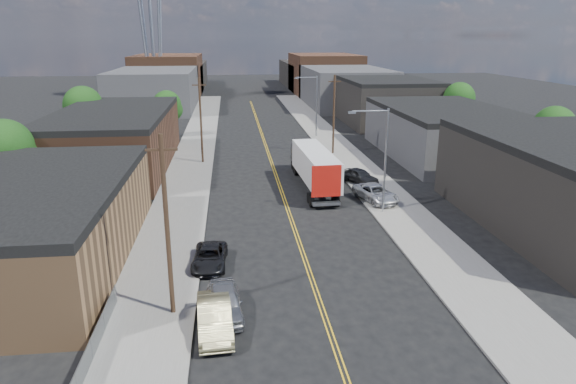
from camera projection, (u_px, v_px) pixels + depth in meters
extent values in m
plane|color=black|center=(263.00, 138.00, 76.50)|extent=(260.00, 260.00, 0.00)
cube|color=gold|center=(271.00, 161.00, 62.24)|extent=(0.32, 120.00, 0.01)
cube|color=slate|center=(192.00, 163.00, 61.21)|extent=(5.00, 140.00, 0.15)
cube|color=slate|center=(348.00, 159.00, 63.24)|extent=(5.00, 140.00, 0.15)
cube|color=brown|center=(33.00, 227.00, 33.93)|extent=(12.00, 22.00, 5.00)
cube|color=black|center=(26.00, 186.00, 33.12)|extent=(12.00, 22.00, 0.60)
cube|color=#4B2D1E|center=(115.00, 142.00, 58.50)|extent=(12.00, 26.00, 6.00)
cube|color=black|center=(112.00, 113.00, 57.53)|extent=(12.00, 26.00, 0.60)
cube|color=navy|center=(496.00, 187.00, 39.06)|extent=(0.30, 20.00, 0.80)
cube|color=#363638|center=(444.00, 134.00, 64.74)|extent=(14.00, 24.00, 5.50)
cube|color=black|center=(446.00, 110.00, 63.85)|extent=(14.00, 24.00, 0.60)
cube|color=black|center=(384.00, 102.00, 89.23)|extent=(14.00, 22.00, 7.00)
cube|color=black|center=(386.00, 80.00, 88.12)|extent=(14.00, 22.00, 0.60)
cube|color=#363638|center=(156.00, 89.00, 106.46)|extent=(16.00, 30.00, 8.00)
cube|color=#363638|center=(345.00, 87.00, 110.73)|extent=(16.00, 30.00, 8.00)
cube|color=#4B2D1E|center=(169.00, 75.00, 129.93)|extent=(16.00, 26.00, 10.00)
cube|color=#4B2D1E|center=(324.00, 74.00, 134.20)|extent=(16.00, 26.00, 10.00)
cube|color=black|center=(177.00, 75.00, 149.38)|extent=(16.00, 40.00, 7.00)
cube|color=black|center=(312.00, 74.00, 153.65)|extent=(16.00, 40.00, 7.00)
cylinder|color=gray|center=(152.00, 34.00, 117.29)|extent=(0.80, 0.80, 30.00)
cylinder|color=gray|center=(143.00, 34.00, 115.43)|extent=(1.94, 1.94, 29.98)
cylinder|color=gray|center=(159.00, 34.00, 115.81)|extent=(1.94, 1.94, 29.98)
cylinder|color=gray|center=(145.00, 34.00, 118.78)|extent=(1.94, 1.94, 29.98)
cylinder|color=gray|center=(161.00, 34.00, 119.15)|extent=(1.94, 1.94, 29.98)
cylinder|color=gray|center=(385.00, 162.00, 42.78)|extent=(0.18, 0.18, 9.00)
cylinder|color=gray|center=(370.00, 111.00, 41.36)|extent=(3.00, 0.12, 0.12)
cube|color=gray|center=(352.00, 112.00, 41.23)|extent=(0.60, 0.25, 0.18)
cylinder|color=gray|center=(316.00, 107.00, 76.04)|extent=(0.18, 0.18, 9.00)
cylinder|color=gray|center=(307.00, 77.00, 74.62)|extent=(3.00, 0.12, 0.12)
cube|color=gray|center=(297.00, 78.00, 74.49)|extent=(0.60, 0.25, 0.18)
cylinder|color=black|center=(167.00, 229.00, 26.65)|extent=(0.26, 0.26, 10.00)
cube|color=black|center=(161.00, 150.00, 25.42)|extent=(1.60, 0.12, 0.12)
cylinder|color=black|center=(201.00, 122.00, 59.91)|extent=(0.26, 0.26, 10.00)
cube|color=black|center=(199.00, 85.00, 58.68)|extent=(1.60, 0.12, 0.12)
cylinder|color=black|center=(334.00, 115.00, 64.51)|extent=(0.26, 0.26, 10.00)
cube|color=black|center=(335.00, 81.00, 63.28)|extent=(1.60, 0.12, 0.12)
cube|color=slate|center=(75.00, 374.00, 21.23)|extent=(0.05, 16.00, 0.05)
cylinder|color=black|center=(11.00, 185.00, 44.81)|extent=(0.36, 0.36, 4.25)
sphere|color=#15360E|center=(5.00, 147.00, 43.81)|extent=(4.76, 4.76, 4.76)
sphere|color=#15360E|center=(15.00, 155.00, 44.41)|extent=(3.74, 3.74, 3.74)
cylinder|color=black|center=(86.00, 132.00, 68.53)|extent=(0.36, 0.36, 4.50)
sphere|color=#15360E|center=(83.00, 105.00, 67.48)|extent=(5.04, 5.04, 5.04)
sphere|color=#15360E|center=(89.00, 112.00, 68.09)|extent=(3.96, 3.96, 3.96)
sphere|color=#15360E|center=(79.00, 110.00, 67.23)|extent=(3.60, 3.60, 3.60)
cylinder|color=black|center=(168.00, 125.00, 76.36)|extent=(0.36, 0.36, 3.75)
sphere|color=#15360E|center=(167.00, 105.00, 75.48)|extent=(4.20, 4.20, 4.20)
sphere|color=#15360E|center=(172.00, 109.00, 76.05)|extent=(3.30, 3.30, 3.30)
sphere|color=#15360E|center=(163.00, 109.00, 75.20)|extent=(3.00, 3.00, 3.00)
cylinder|color=black|center=(550.00, 156.00, 56.31)|extent=(0.36, 0.36, 4.00)
sphere|color=#15360E|center=(554.00, 127.00, 55.38)|extent=(4.48, 4.48, 4.48)
sphere|color=#15360E|center=(556.00, 133.00, 55.96)|extent=(3.52, 3.52, 3.52)
sphere|color=#15360E|center=(551.00, 133.00, 55.11)|extent=(3.20, 3.20, 3.20)
cylinder|color=black|center=(457.00, 120.00, 79.08)|extent=(0.36, 0.36, 4.25)
sphere|color=#15360E|center=(459.00, 98.00, 78.09)|extent=(4.76, 4.76, 4.76)
sphere|color=#15360E|center=(461.00, 103.00, 78.69)|extent=(3.74, 3.74, 3.74)
sphere|color=#15360E|center=(457.00, 102.00, 77.83)|extent=(3.40, 3.40, 3.40)
cube|color=silver|center=(315.00, 165.00, 49.93)|extent=(3.10, 12.01, 2.78)
cube|color=#9F130C|center=(326.00, 181.00, 44.27)|extent=(2.60, 0.23, 2.80)
cube|color=gray|center=(326.00, 204.00, 44.86)|extent=(2.48, 0.71, 0.25)
cube|color=black|center=(304.00, 158.00, 57.22)|extent=(2.62, 3.28, 3.08)
cylinder|color=black|center=(323.00, 199.00, 46.21)|extent=(2.62, 1.11, 0.99)
cylinder|color=black|center=(304.00, 167.00, 57.52)|extent=(2.52, 1.10, 0.99)
imported|color=gray|center=(224.00, 302.00, 27.80)|extent=(2.19, 4.75, 1.57)
imported|color=#8B855B|center=(214.00, 318.00, 26.23)|extent=(2.05, 4.98, 1.60)
imported|color=black|center=(210.00, 257.00, 33.81)|extent=(2.39, 4.73, 1.28)
imported|color=silver|center=(376.00, 193.00, 46.71)|extent=(3.73, 5.74, 1.47)
imported|color=black|center=(360.00, 176.00, 52.40)|extent=(3.68, 4.70, 1.50)
imported|color=black|center=(308.00, 155.00, 62.12)|extent=(2.54, 5.46, 1.51)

